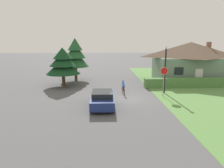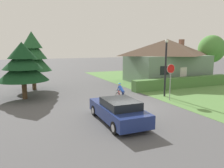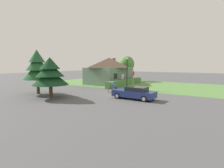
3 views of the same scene
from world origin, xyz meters
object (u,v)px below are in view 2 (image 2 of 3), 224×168
object	(u,v)px
stop_sign	(171,75)
deciduous_tree_right	(211,49)
cottage_house	(167,60)
street_lamp	(166,65)
conifer_tall_near	(23,64)
conifer_tall_far	(32,54)
sedan_left_lane	(118,111)
cyclist	(121,93)

from	to	relation	value
stop_sign	deciduous_tree_right	world-z (taller)	deciduous_tree_right
cottage_house	street_lamp	bearing A→B (deg)	-127.06
cottage_house	conifer_tall_near	bearing A→B (deg)	-168.66
conifer_tall_far	street_lamp	bearing A→B (deg)	-37.55
street_lamp	deciduous_tree_right	world-z (taller)	deciduous_tree_right
street_lamp	sedan_left_lane	bearing A→B (deg)	-145.98
sedan_left_lane	stop_sign	bearing A→B (deg)	-61.76
stop_sign	deciduous_tree_right	distance (m)	15.48
conifer_tall_far	deciduous_tree_right	size ratio (longest dim) A/B	0.99
sedan_left_lane	deciduous_tree_right	size ratio (longest dim) A/B	0.82
conifer_tall_near	conifer_tall_far	bearing A→B (deg)	75.06
deciduous_tree_right	conifer_tall_far	bearing A→B (deg)	177.63
cottage_house	cyclist	bearing A→B (deg)	-142.38
sedan_left_lane	cyclist	xyz separation A→B (m)	(2.15, 4.02, 0.03)
conifer_tall_near	cottage_house	bearing A→B (deg)	10.38
conifer_tall_far	sedan_left_lane	bearing A→B (deg)	-73.59
cottage_house	conifer_tall_far	distance (m)	15.42
street_lamp	conifer_tall_near	size ratio (longest dim) A/B	1.06
conifer_tall_near	sedan_left_lane	bearing A→B (deg)	-60.87
conifer_tall_far	conifer_tall_near	bearing A→B (deg)	-104.94
stop_sign	conifer_tall_near	world-z (taller)	conifer_tall_near
cottage_house	conifer_tall_far	size ratio (longest dim) A/B	1.71
sedan_left_lane	deciduous_tree_right	distance (m)	22.31
street_lamp	conifer_tall_far	size ratio (longest dim) A/B	0.86
sedan_left_lane	street_lamp	size ratio (longest dim) A/B	0.97
stop_sign	conifer_tall_far	size ratio (longest dim) A/B	0.51
stop_sign	cyclist	bearing A→B (deg)	-12.70
sedan_left_lane	conifer_tall_near	world-z (taller)	conifer_tall_near
street_lamp	cottage_house	bearing A→B (deg)	51.98
cyclist	stop_sign	world-z (taller)	stop_sign
sedan_left_lane	stop_sign	distance (m)	6.86
cottage_house	deciduous_tree_right	world-z (taller)	deciduous_tree_right
cyclist	conifer_tall_far	distance (m)	10.24
sedan_left_lane	conifer_tall_far	distance (m)	12.88
sedan_left_lane	conifer_tall_near	bearing A→B (deg)	30.20
sedan_left_lane	deciduous_tree_right	xyz separation A→B (m)	(19.07, 11.13, 3.23)
stop_sign	street_lamp	distance (m)	1.54
conifer_tall_near	deciduous_tree_right	world-z (taller)	deciduous_tree_right
cyclist	deciduous_tree_right	world-z (taller)	deciduous_tree_right
conifer_tall_near	conifer_tall_far	size ratio (longest dim) A/B	0.81
conifer_tall_far	deciduous_tree_right	bearing A→B (deg)	-2.37
cyclist	deciduous_tree_right	xyz separation A→B (m)	(16.92, 7.11, 3.20)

